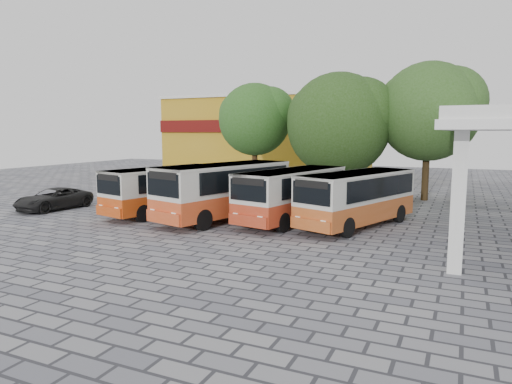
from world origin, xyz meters
The scene contains 10 objects.
ground centered at (0.00, 0.00, 0.00)m, with size 90.00×90.00×0.00m, color slate.
shophouse_block centered at (-11.00, 25.99, 4.16)m, with size 20.40×10.40×8.30m.
bus_far_left centered at (-7.44, 2.62, 1.52)m, with size 3.88×7.69×2.63m.
bus_centre_left centered at (-3.49, 2.48, 1.71)m, with size 4.54×8.66×2.95m.
bus_centre_right centered at (-0.02, 3.40, 1.57)m, with size 3.80×7.88×2.71m.
bus_far_right centered at (3.30, 3.57, 1.55)m, with size 4.63×7.95×2.68m.
tree_left centered at (-6.82, 13.69, 5.76)m, with size 5.81×5.53×8.35m.
tree_middle centered at (-0.03, 12.92, 5.37)m, with size 7.54×7.18×8.72m.
tree_right centered at (5.68, 14.33, 6.19)m, with size 6.93×6.60×9.27m.
parked_car centered at (-14.40, 1.03, 0.64)m, with size 2.12×4.59×1.28m, color black.
Camera 1 is at (7.97, -18.54, 4.63)m, focal length 32.00 mm.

